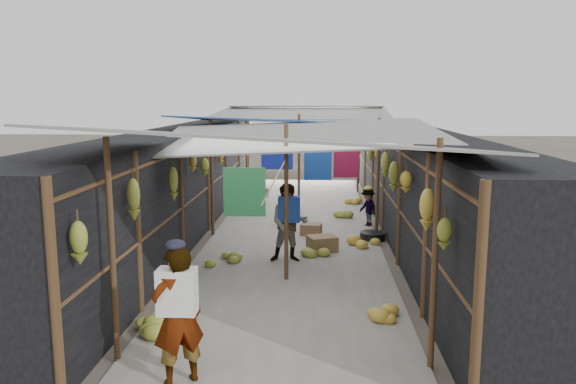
% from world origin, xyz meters
% --- Properties ---
extents(ground, '(80.00, 80.00, 0.00)m').
position_xyz_m(ground, '(0.00, 0.00, 0.00)').
color(ground, '#6B6356').
rests_on(ground, ground).
extents(aisle_slab, '(3.60, 16.00, 0.02)m').
position_xyz_m(aisle_slab, '(0.00, 6.50, 0.01)').
color(aisle_slab, '#9E998E').
rests_on(aisle_slab, ground).
extents(stall_left, '(1.40, 15.00, 2.30)m').
position_xyz_m(stall_left, '(-2.70, 6.50, 1.15)').
color(stall_left, black).
rests_on(stall_left, ground).
extents(stall_right, '(1.40, 15.00, 2.30)m').
position_xyz_m(stall_right, '(2.70, 6.50, 1.15)').
color(stall_right, black).
rests_on(stall_right, ground).
extents(crate_near, '(0.65, 0.59, 0.32)m').
position_xyz_m(crate_near, '(0.61, 4.78, 0.16)').
color(crate_near, olive).
rests_on(crate_near, ground).
extents(crate_mid, '(0.50, 0.42, 0.27)m').
position_xyz_m(crate_mid, '(0.37, 6.11, 0.14)').
color(crate_mid, olive).
rests_on(crate_mid, ground).
extents(crate_back, '(0.48, 0.41, 0.27)m').
position_xyz_m(crate_back, '(-1.24, 10.98, 0.14)').
color(crate_back, olive).
rests_on(crate_back, ground).
extents(black_basin, '(0.55, 0.55, 0.16)m').
position_xyz_m(black_basin, '(1.70, 5.81, 0.08)').
color(black_basin, black).
rests_on(black_basin, ground).
extents(vendor_elderly, '(0.66, 0.60, 1.52)m').
position_xyz_m(vendor_elderly, '(-0.94, -0.50, 0.76)').
color(vendor_elderly, silver).
rests_on(vendor_elderly, ground).
extents(shopper_blue, '(0.74, 0.58, 1.47)m').
position_xyz_m(shopper_blue, '(-0.01, 4.08, 0.73)').
color(shopper_blue, '#1F409E').
rests_on(shopper_blue, ground).
extents(vendor_seated, '(0.59, 0.68, 0.91)m').
position_xyz_m(vendor_seated, '(1.70, 7.07, 0.46)').
color(vendor_seated, '#4F4945').
rests_on(vendor_seated, ground).
extents(market_canopy, '(5.62, 15.20, 2.77)m').
position_xyz_m(market_canopy, '(0.03, 6.81, 2.41)').
color(market_canopy, brown).
rests_on(market_canopy, ground).
extents(hanging_bananas, '(3.95, 14.47, 0.79)m').
position_xyz_m(hanging_bananas, '(0.14, 6.26, 1.64)').
color(hanging_bananas, olive).
rests_on(hanging_bananas, ground).
extents(floor_bananas, '(3.86, 9.71, 0.32)m').
position_xyz_m(floor_bananas, '(0.12, 5.44, 0.14)').
color(floor_bananas, gold).
rests_on(floor_bananas, ground).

